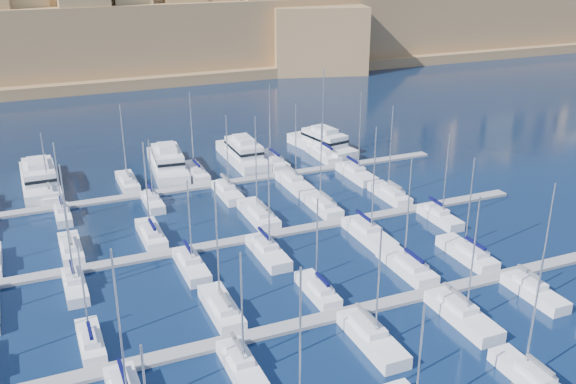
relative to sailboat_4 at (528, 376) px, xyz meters
name	(u,v)px	position (x,y,z in m)	size (l,w,h in m)	color
ground	(290,269)	(-11.77, 28.95, -0.74)	(600.00, 600.00, 0.00)	black
pontoon_mid_near	(333,316)	(-11.77, 16.95, -0.54)	(84.00, 2.00, 0.40)	slate
pontoon_mid_far	(261,236)	(-11.77, 38.95, -0.54)	(84.00, 2.00, 0.40)	slate
pontoon_far	(215,184)	(-11.77, 60.95, -0.54)	(84.00, 2.00, 0.40)	slate
sailboat_4	(528,376)	(0.00, 0.00, 0.00)	(2.49, 8.32, 13.77)	silver
sailboat_13	(91,342)	(-36.80, 21.67, -0.03)	(2.29, 7.64, 11.55)	silver
sailboat_14	(222,308)	(-22.71, 22.50, 0.02)	(2.80, 9.34, 15.70)	silver
sailboat_15	(318,290)	(-11.24, 21.87, -0.02)	(2.42, 8.05, 12.30)	silver
sailboat_16	(407,266)	(1.47, 22.80, 0.02)	(2.98, 9.95, 15.14)	silver
sailboat_17	(467,253)	(10.55, 22.65, 0.01)	(2.89, 9.64, 13.85)	silver
sailboat_20	(242,367)	(-24.10, 11.72, 0.00)	(2.60, 8.67, 13.48)	silver
sailboat_21	(372,338)	(-10.35, 11.04, 0.01)	(3.02, 10.07, 13.66)	silver
sailboat_22	(462,315)	(0.83, 10.97, 0.03)	(3.06, 10.21, 15.03)	silver
sailboat_23	(534,292)	(11.50, 11.71, 0.01)	(2.61, 8.70, 14.61)	silver
sailboat_25	(71,249)	(-36.49, 44.23, -0.01)	(2.64, 8.79, 12.55)	silver
sailboat_26	(151,234)	(-25.86, 44.45, 0.01)	(2.77, 9.24, 14.10)	silver
sailboat_27	(259,214)	(-9.84, 45.07, 0.03)	(3.15, 10.49, 15.82)	silver
sailboat_28	(322,205)	(0.31, 44.62, 0.01)	(2.87, 9.58, 13.85)	silver
sailboat_29	(390,194)	(12.32, 44.48, 0.02)	(2.79, 9.30, 15.26)	silver
sailboat_31	(75,286)	(-37.05, 33.98, -0.01)	(2.44, 8.15, 12.69)	silver
sailboat_32	(191,265)	(-23.16, 33.54, -0.01)	(2.72, 9.05, 12.51)	silver
sailboat_33	(268,252)	(-13.01, 33.25, 0.02)	(2.89, 9.64, 15.43)	silver
sailboat_34	(369,234)	(1.75, 32.85, 0.04)	(3.14, 10.45, 16.48)	silver
sailboat_35	(440,217)	(14.28, 33.88, 0.00)	(2.51, 8.36, 13.79)	silver
sailboat_37	(50,194)	(-37.66, 65.76, -0.03)	(2.35, 7.82, 11.03)	silver
sailboat_38	(128,182)	(-25.21, 66.38, 0.01)	(2.73, 9.10, 14.16)	silver
sailboat_39	(195,172)	(-13.54, 66.75, 0.02)	(2.95, 9.85, 15.10)	silver
sailboat_40	(271,161)	(1.00, 67.12, 0.03)	(3.18, 10.59, 15.16)	silver
sailboat_41	(324,154)	(11.48, 66.78, 0.04)	(2.97, 9.91, 17.02)	silver
sailboat_43	(63,214)	(-36.43, 56.45, -0.02)	(2.16, 7.19, 12.24)	silver
sailboat_44	(153,202)	(-23.16, 56.18, -0.03)	(2.32, 7.74, 11.12)	silver
sailboat_45	(228,192)	(-11.22, 55.50, 0.01)	(2.74, 9.13, 13.86)	silver
sailboat_46	(294,183)	(0.28, 55.10, 0.02)	(2.98, 9.94, 14.70)	silver
sailboat_47	(356,173)	(12.00, 55.01, 0.03)	(3.04, 10.13, 15.50)	silver
motor_yacht_a	(39,178)	(-38.71, 71.38, 0.99)	(5.74, 18.64, 5.25)	silver
motor_yacht_b	(168,162)	(-17.29, 71.08, 0.99)	(7.12, 18.41, 5.25)	silver
motor_yacht_c	(243,153)	(-3.24, 70.70, 0.99)	(5.26, 17.20, 5.25)	silver
motor_yacht_d	(323,143)	(13.13, 70.61, 0.99)	(8.02, 17.62, 5.25)	silver
fortified_city	(100,18)	(-11.95, 184.21, 14.00)	(460.00, 108.95, 59.52)	brown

